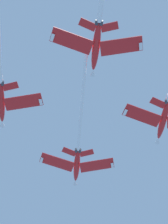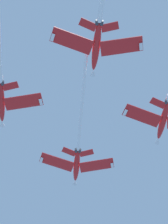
# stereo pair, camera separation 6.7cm
# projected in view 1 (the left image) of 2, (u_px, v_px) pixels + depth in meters

# --- Properties ---
(jet_lead) EXTENTS (20.09, 38.50, 21.98)m
(jet_lead) POSITION_uv_depth(u_px,v_px,m) (78.00, 150.00, 120.89)
(jet_lead) COLOR red
(jet_left_wing) EXTENTS (20.11, 42.91, 23.24)m
(jet_left_wing) POSITION_uv_depth(u_px,v_px,m) (0.00, 68.00, 105.49)
(jet_left_wing) COLOR red
(jet_slot) EXTENTS (20.11, 40.67, 22.46)m
(jet_slot) POSITION_uv_depth(u_px,v_px,m) (101.00, 7.00, 93.59)
(jet_slot) COLOR red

